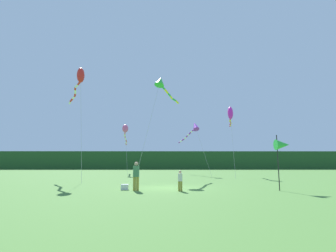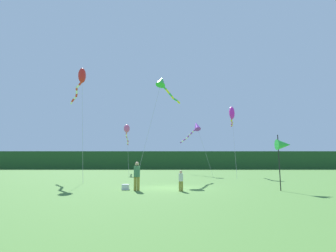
# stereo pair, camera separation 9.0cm
# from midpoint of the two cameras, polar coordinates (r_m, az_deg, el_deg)

# --- Properties ---
(ground_plane) EXTENTS (120.00, 120.00, 0.00)m
(ground_plane) POSITION_cam_midpoint_polar(r_m,az_deg,el_deg) (18.79, 0.23, -13.52)
(ground_plane) COLOR #477533
(distant_treeline) EXTENTS (108.00, 3.64, 4.29)m
(distant_treeline) POSITION_cam_midpoint_polar(r_m,az_deg,el_deg) (63.70, -0.12, -7.60)
(distant_treeline) COLOR #234C23
(distant_treeline) RESTS_ON ground
(person_adult) EXTENTS (0.40, 0.40, 1.83)m
(person_adult) POSITION_cam_midpoint_polar(r_m,az_deg,el_deg) (16.92, -7.02, -10.62)
(person_adult) COLOR olive
(person_adult) RESTS_ON ground
(person_child) EXTENTS (0.28, 0.28, 1.29)m
(person_child) POSITION_cam_midpoint_polar(r_m,az_deg,el_deg) (16.58, 2.77, -11.77)
(person_child) COLOR olive
(person_child) RESTS_ON ground
(cooler_box) EXTENTS (0.47, 0.39, 0.36)m
(cooler_box) POSITION_cam_midpoint_polar(r_m,az_deg,el_deg) (17.66, -9.48, -13.19)
(cooler_box) COLOR silver
(cooler_box) RESTS_ON ground
(banner_flag_pole) EXTENTS (0.90, 0.70, 3.58)m
(banner_flag_pole) POSITION_cam_midpoint_polar(r_m,az_deg,el_deg) (18.39, 24.06, -3.92)
(banner_flag_pole) COLOR black
(banner_flag_pole) RESTS_ON ground
(kite_green) EXTENTS (4.40, 8.08, 11.10)m
(kite_green) POSITION_cam_midpoint_polar(r_m,az_deg,el_deg) (28.46, -1.30, 9.34)
(kite_green) COLOR #B2B2B2
(kite_green) RESTS_ON ground
(kite_purple) EXTENTS (3.50, 10.04, 7.54)m
(kite_purple) POSITION_cam_midpoint_polar(r_m,az_deg,el_deg) (36.52, 5.77, -0.49)
(kite_purple) COLOR #B2B2B2
(kite_purple) RESTS_ON ground
(kite_magenta) EXTENTS (1.50, 7.22, 9.04)m
(kite_magenta) POSITION_cam_midpoint_polar(r_m,az_deg,el_deg) (34.34, 13.78, 2.57)
(kite_magenta) COLOR #B2B2B2
(kite_magenta) RESTS_ON ground
(kite_red) EXTENTS (4.19, 7.13, 11.33)m
(kite_red) POSITION_cam_midpoint_polar(r_m,az_deg,el_deg) (28.17, -18.90, 9.84)
(kite_red) COLOR #B2B2B2
(kite_red) RESTS_ON ground
(kite_rainbow) EXTENTS (2.08, 11.33, 7.35)m
(kite_rainbow) POSITION_cam_midpoint_polar(r_m,az_deg,el_deg) (38.79, -9.29, -1.19)
(kite_rainbow) COLOR #B2B2B2
(kite_rainbow) RESTS_ON ground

